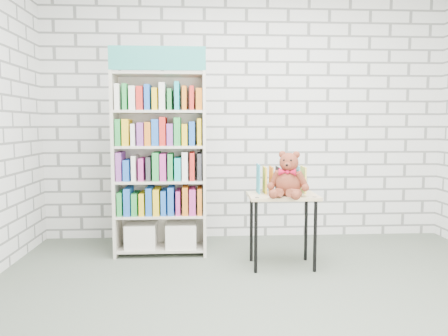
{
  "coord_description": "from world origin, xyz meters",
  "views": [
    {
      "loc": [
        -0.53,
        -2.92,
        1.28
      ],
      "look_at": [
        -0.31,
        0.95,
        0.89
      ],
      "focal_mm": 35.0,
      "sensor_mm": 36.0,
      "label": 1
    }
  ],
  "objects": [
    {
      "name": "ground",
      "position": [
        0.0,
        0.0,
        0.0
      ],
      "size": [
        4.5,
        4.5,
        0.0
      ],
      "primitive_type": "plane",
      "color": "#4E5749",
      "rests_on": "ground"
    },
    {
      "name": "room_shell",
      "position": [
        0.0,
        0.0,
        1.78
      ],
      "size": [
        4.52,
        4.02,
        2.81
      ],
      "color": "silver",
      "rests_on": "ground"
    },
    {
      "name": "bookshelf",
      "position": [
        -0.91,
        1.36,
        0.91
      ],
      "size": [
        0.89,
        0.35,
        2.0
      ],
      "color": "beige",
      "rests_on": "ground"
    },
    {
      "name": "teddy_bear",
      "position": [
        0.24,
        0.8,
        0.82
      ],
      "size": [
        0.37,
        0.35,
        0.39
      ],
      "color": "brown",
      "rests_on": "display_table"
    },
    {
      "name": "table_books",
      "position": [
        0.21,
        1.0,
        0.79
      ],
      "size": [
        0.43,
        0.19,
        0.25
      ],
      "color": "teal",
      "rests_on": "display_table"
    },
    {
      "name": "display_table",
      "position": [
        0.21,
        0.9,
        0.57
      ],
      "size": [
        0.61,
        0.43,
        0.66
      ],
      "color": "tan",
      "rests_on": "ground"
    }
  ]
}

